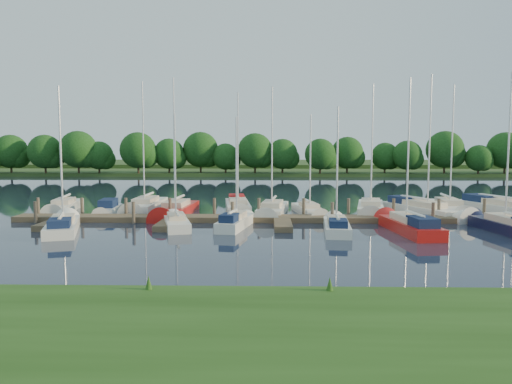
{
  "coord_description": "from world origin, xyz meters",
  "views": [
    {
      "loc": [
        -1.08,
        -28.97,
        5.67
      ],
      "look_at": [
        -1.92,
        8.0,
        2.2
      ],
      "focal_mm": 35.0,
      "sensor_mm": 36.0,
      "label": 1
    }
  ],
  "objects_px": {
    "dock": "(282,220)",
    "sailboat_s_2": "(235,223)",
    "sailboat_n_5": "(272,211)",
    "motorboat": "(108,210)",
    "sailboat_n_0": "(64,208)"
  },
  "relations": [
    {
      "from": "dock",
      "to": "sailboat_s_2",
      "type": "height_order",
      "value": "sailboat_s_2"
    },
    {
      "from": "sailboat_n_5",
      "to": "dock",
      "type": "bearing_deg",
      "value": 106.12
    },
    {
      "from": "dock",
      "to": "sailboat_n_5",
      "type": "xyz_separation_m",
      "value": [
        -0.68,
        4.2,
        0.07
      ]
    },
    {
      "from": "sailboat_s_2",
      "to": "motorboat",
      "type": "bearing_deg",
      "value": 159.35
    },
    {
      "from": "dock",
      "to": "sailboat_s_2",
      "type": "xyz_separation_m",
      "value": [
        -3.28,
        -2.44,
        0.13
      ]
    },
    {
      "from": "dock",
      "to": "motorboat",
      "type": "relative_size",
      "value": 7.59
    },
    {
      "from": "motorboat",
      "to": "sailboat_n_5",
      "type": "relative_size",
      "value": 0.49
    },
    {
      "from": "sailboat_n_0",
      "to": "sailboat_s_2",
      "type": "relative_size",
      "value": 1.27
    },
    {
      "from": "dock",
      "to": "motorboat",
      "type": "height_order",
      "value": "motorboat"
    },
    {
      "from": "sailboat_n_0",
      "to": "sailboat_n_5",
      "type": "distance_m",
      "value": 18.16
    },
    {
      "from": "sailboat_n_0",
      "to": "sailboat_s_2",
      "type": "bearing_deg",
      "value": 141.17
    },
    {
      "from": "sailboat_s_2",
      "to": "sailboat_n_0",
      "type": "bearing_deg",
      "value": 161.96
    },
    {
      "from": "sailboat_n_0",
      "to": "motorboat",
      "type": "xyz_separation_m",
      "value": [
        4.44,
        -1.81,
        0.05
      ]
    },
    {
      "from": "motorboat",
      "to": "sailboat_n_0",
      "type": "bearing_deg",
      "value": -28.34
    },
    {
      "from": "motorboat",
      "to": "sailboat_n_5",
      "type": "height_order",
      "value": "sailboat_n_5"
    }
  ]
}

